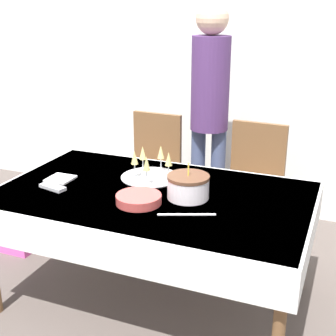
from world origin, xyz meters
The scene contains 13 objects.
ground_plane centered at (0.00, 0.00, 0.00)m, with size 12.00×12.00×0.00m, color #564C47.
wall_back centered at (0.00, 1.59, 1.35)m, with size 8.00×0.05×2.70m.
dining_table centered at (0.00, 0.00, 0.62)m, with size 1.79×1.08×0.72m.
dining_chair_far_left centered at (-0.39, 0.86, 0.51)m, with size 0.44×0.44×0.94m.
dining_chair_far_right centered at (0.40, 0.86, 0.51)m, with size 0.44×0.44×0.94m.
birthday_cake centered at (0.21, 0.00, 0.79)m, with size 0.24×0.24×0.21m.
champagne_tray centered at (-0.11, 0.21, 0.79)m, with size 0.36×0.36×0.18m.
plate_stack_main centered at (-0.01, -0.17, 0.74)m, with size 0.25×0.25×0.05m.
cake_knife centered at (0.28, -0.21, 0.72)m, with size 0.28×0.13×0.00m.
fork_pile centered at (-0.57, -0.17, 0.73)m, with size 0.18×0.10×0.02m.
napkin_pile centered at (-0.61, -0.03, 0.73)m, with size 0.15×0.15×0.01m.
person_standing centered at (0.02, 0.99, 1.07)m, with size 0.28×0.28×1.76m.
gift_bag centered at (-1.20, 0.17, 0.13)m, with size 0.28×0.17×0.26m.
Camera 1 is at (1.01, -2.27, 1.75)m, focal length 50.00 mm.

